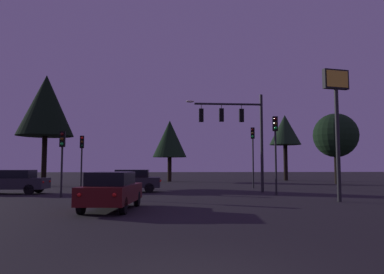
# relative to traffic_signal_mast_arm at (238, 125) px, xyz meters

# --- Properties ---
(ground_plane) EXTENTS (168.00, 168.00, 0.00)m
(ground_plane) POSITION_rel_traffic_signal_mast_arm_xyz_m (-4.60, 5.69, -4.58)
(ground_plane) COLOR black
(ground_plane) RESTS_ON ground
(traffic_signal_mast_arm) EXTENTS (5.31, 0.42, 6.69)m
(traffic_signal_mast_arm) POSITION_rel_traffic_signal_mast_arm_xyz_m (0.00, 0.00, 0.00)
(traffic_signal_mast_arm) COLOR #232326
(traffic_signal_mast_arm) RESTS_ON ground
(traffic_light_corner_left) EXTENTS (0.33, 0.37, 4.81)m
(traffic_light_corner_left) POSITION_rel_traffic_signal_mast_arm_xyz_m (1.79, -2.58, -1.19)
(traffic_light_corner_left) COLOR #232326
(traffic_light_corner_left) RESTS_ON ground
(traffic_light_corner_right) EXTENTS (0.34, 0.38, 3.97)m
(traffic_light_corner_right) POSITION_rel_traffic_signal_mast_arm_xyz_m (-11.02, 2.47, -1.75)
(traffic_light_corner_right) COLOR #232326
(traffic_light_corner_right) RESTS_ON ground
(traffic_light_median) EXTENTS (0.36, 0.38, 4.87)m
(traffic_light_median) POSITION_rel_traffic_signal_mast_arm_xyz_m (2.04, 4.31, -1.16)
(traffic_light_median) COLOR #232326
(traffic_light_median) RESTS_ON ground
(traffic_light_far_side) EXTENTS (0.32, 0.36, 3.76)m
(traffic_light_far_side) POSITION_rel_traffic_signal_mast_arm_xyz_m (-10.86, -3.06, -1.90)
(traffic_light_far_side) COLOR #232326
(traffic_light_far_side) RESTS_ON ground
(car_nearside_lane) EXTENTS (2.14, 4.45, 1.52)m
(car_nearside_lane) POSITION_rel_traffic_signal_mast_arm_xyz_m (-7.06, -9.46, -3.78)
(car_nearside_lane) COLOR #4C0F0F
(car_nearside_lane) RESTS_ON ground
(car_crossing_left) EXTENTS (4.15, 1.91, 1.52)m
(car_crossing_left) POSITION_rel_traffic_signal_mast_arm_xyz_m (-7.30, 0.80, -3.78)
(car_crossing_left) COLOR #232328
(car_crossing_left) RESTS_ON ground
(car_crossing_right) EXTENTS (4.51, 1.87, 1.52)m
(car_crossing_right) POSITION_rel_traffic_signal_mast_arm_xyz_m (-14.71, -0.32, -3.78)
(car_crossing_right) COLOR #232328
(car_crossing_right) RESTS_ON ground
(store_sign_illuminated) EXTENTS (1.42, 0.53, 6.64)m
(store_sign_illuminated) POSITION_rel_traffic_signal_mast_arm_xyz_m (3.65, -6.84, 0.30)
(store_sign_illuminated) COLOR #232326
(store_sign_illuminated) RESTS_ON ground
(tree_behind_sign) EXTENTS (4.40, 4.40, 7.06)m
(tree_behind_sign) POSITION_rel_traffic_signal_mast_arm_xyz_m (12.03, 10.79, 0.26)
(tree_behind_sign) COLOR black
(tree_behind_sign) RESTS_ON ground
(tree_left_far) EXTENTS (3.92, 3.92, 8.24)m
(tree_left_far) POSITION_rel_traffic_signal_mast_arm_xyz_m (10.00, 20.21, 1.70)
(tree_left_far) COLOR black
(tree_left_far) RESTS_ON ground
(tree_center_horizon) EXTENTS (4.93, 4.93, 9.99)m
(tree_center_horizon) POSITION_rel_traffic_signal_mast_arm_xyz_m (-15.72, 8.74, 2.61)
(tree_center_horizon) COLOR black
(tree_center_horizon) RESTS_ON ground
(tree_right_cluster) EXTENTS (3.97, 3.97, 7.14)m
(tree_right_cluster) POSITION_rel_traffic_signal_mast_arm_xyz_m (-4.52, 18.06, 0.37)
(tree_right_cluster) COLOR black
(tree_right_cluster) RESTS_ON ground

